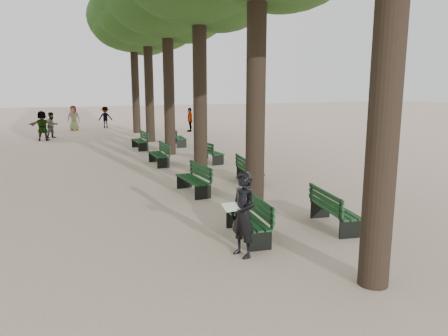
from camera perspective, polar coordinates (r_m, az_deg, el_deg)
name	(u,v)px	position (r m, az deg, el deg)	size (l,w,h in m)	color
ground	(247,254)	(9.08, 3.08, -11.16)	(120.00, 120.00, 0.00)	beige
tree_central_4	(146,6)	(26.50, -10.09, 20.07)	(6.00, 6.00, 9.95)	#33261C
tree_central_5	(133,18)	(31.38, -11.83, 18.57)	(6.00, 6.00, 9.95)	#33261C
bench_left_0	(247,226)	(9.87, 3.06, -7.63)	(0.70, 1.84, 0.92)	black
bench_left_1	(193,185)	(13.78, -4.06, -2.22)	(0.74, 1.85, 0.92)	black
bench_left_2	(159,159)	(18.72, -8.53, 1.22)	(0.62, 1.82, 0.92)	black
bench_left_3	(140,144)	(23.36, -10.95, 3.09)	(0.68, 1.83, 0.92)	black
bench_right_0	(334,216)	(10.90, 14.22, -6.15)	(0.81, 1.86, 0.92)	black
bench_right_1	(250,175)	(15.21, 3.38, -0.95)	(0.79, 1.86, 0.92)	black
bench_right_2	(210,156)	(19.18, -1.80, 1.57)	(0.77, 1.85, 0.92)	black
bench_right_3	(179,141)	(24.31, -5.86, 3.54)	(0.72, 1.84, 0.92)	black
man_with_map	(243,214)	(8.70, 2.50, -6.08)	(0.71, 0.77, 1.74)	black
pedestrian_c	(190,120)	(31.37, -4.47, 6.32)	(1.00, 0.34, 1.70)	#262628
pedestrian_d	(74,118)	(33.88, -19.05, 6.19)	(0.88, 0.36, 1.81)	#262628
pedestrian_e	(43,126)	(28.49, -22.62, 5.12)	(1.67, 0.36, 1.80)	#262628
pedestrian_b	(105,117)	(35.23, -15.23, 6.42)	(1.05, 0.33, 1.63)	#262628
pedestrian_a	(52,125)	(29.64, -21.53, 5.23)	(0.79, 0.32, 1.62)	#262628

